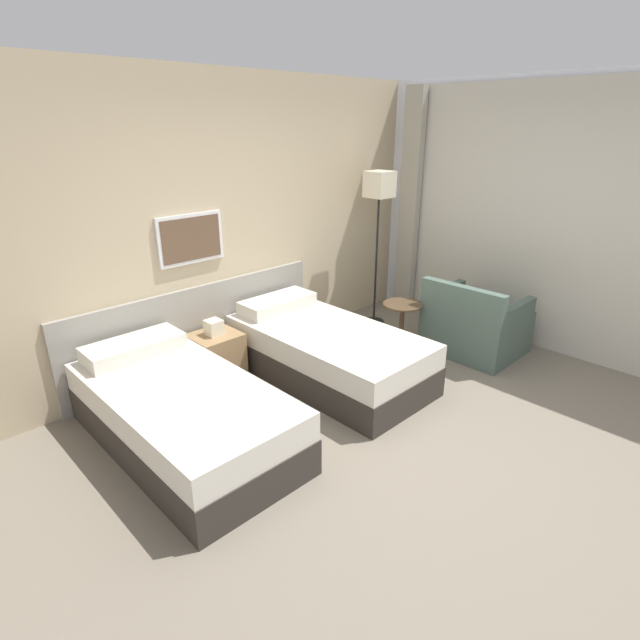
% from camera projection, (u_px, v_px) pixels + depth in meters
% --- Properties ---
extents(ground_plane, '(16.00, 16.00, 0.00)m').
position_uv_depth(ground_plane, '(405.00, 438.00, 3.82)').
color(ground_plane, slate).
extents(wall_headboard, '(10.00, 0.10, 2.70)m').
position_uv_depth(wall_headboard, '(229.00, 229.00, 4.75)').
color(wall_headboard, '#C6B28E').
rests_on(wall_headboard, ground_plane).
extents(wall_window, '(0.21, 4.62, 2.70)m').
position_uv_depth(wall_window, '(572.00, 223.00, 4.84)').
color(wall_window, white).
rests_on(wall_window, ground_plane).
extents(bed_near_door, '(0.97, 1.92, 0.62)m').
position_uv_depth(bed_near_door, '(182.00, 413.00, 3.69)').
color(bed_near_door, '#332D28').
rests_on(bed_near_door, ground_plane).
extents(bed_near_window, '(0.97, 1.92, 0.62)m').
position_uv_depth(bed_near_window, '(326.00, 352.00, 4.67)').
color(bed_near_window, '#332D28').
rests_on(bed_near_window, ground_plane).
extents(nightstand, '(0.43, 0.40, 0.58)m').
position_uv_depth(nightstand, '(216.00, 355.00, 4.65)').
color(nightstand, '#9E7A51').
rests_on(nightstand, ground_plane).
extents(floor_lamp, '(0.26, 0.26, 1.76)m').
position_uv_depth(floor_lamp, '(379.00, 195.00, 5.48)').
color(floor_lamp, black).
rests_on(floor_lamp, ground_plane).
extents(side_table, '(0.41, 0.41, 0.51)m').
position_uv_depth(side_table, '(402.00, 318.00, 5.20)').
color(side_table, brown).
rests_on(side_table, ground_plane).
extents(armchair, '(0.81, 0.89, 0.79)m').
position_uv_depth(armchair, '(474.00, 327.00, 5.18)').
color(armchair, '#4C6056').
rests_on(armchair, ground_plane).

